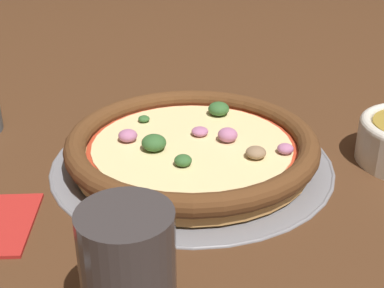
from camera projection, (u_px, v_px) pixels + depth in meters
ground_plane at (192, 163)px, 0.71m from camera, size 3.00×3.00×0.00m
pizza_tray at (192, 161)px, 0.71m from camera, size 0.37×0.37×0.01m
pizza at (192, 146)px, 0.70m from camera, size 0.33×0.33×0.04m
drinking_cup at (128, 273)px, 0.43m from camera, size 0.08×0.08×0.12m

